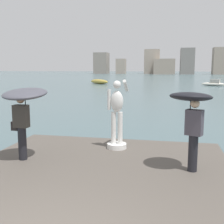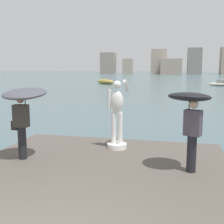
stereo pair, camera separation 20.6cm
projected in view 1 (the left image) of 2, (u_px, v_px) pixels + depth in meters
The scene contains 8 objects.
ground_plane at pixel (159, 87), 42.35m from camera, with size 400.00×400.00×0.00m, color #4C666B.
pier at pixel (75, 211), 5.30m from camera, with size 6.47×9.52×0.40m, color #564F47.
statue_white_figure at pixel (117, 118), 8.60m from camera, with size 0.59×0.86×2.10m.
onlooker_left at pixel (24, 102), 7.43m from camera, with size 1.22×1.24×1.96m.
onlooker_right at pixel (192, 109), 6.63m from camera, with size 1.29×1.29×1.92m.
boat_near at pixel (99, 82), 51.21m from camera, with size 4.67×4.50×0.83m.
boat_mid at pixel (213, 83), 45.48m from camera, with size 3.82×2.35×1.06m.
distant_skyline at pixel (166, 63), 133.51m from camera, with size 72.23×14.05×11.86m.
Camera 1 is at (1.66, -2.95, 2.83)m, focal length 45.63 mm.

